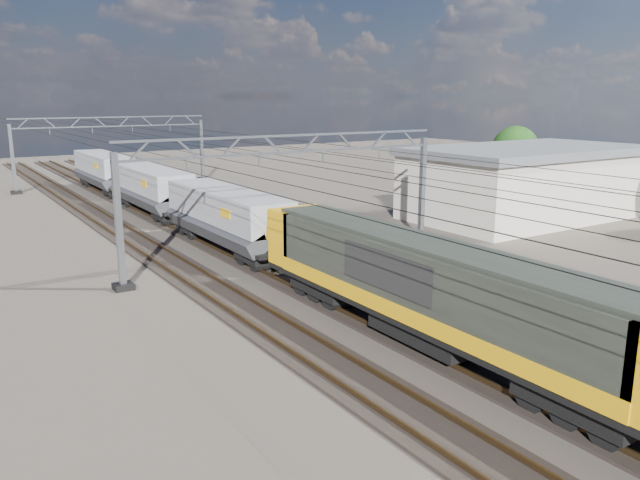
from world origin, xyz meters
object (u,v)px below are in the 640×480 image
locomotive (431,287)px  tree_far (519,151)px  catenary_gantry_far (114,148)px  industrial_shed (527,182)px  hopper_wagon_lead (227,214)px  catenary_gantry_mid (292,193)px  hopper_wagon_third (104,169)px  hopper_wagon_mid (150,186)px

locomotive → tree_far: size_ratio=3.27×
catenary_gantry_far → tree_far: (30.32, -26.21, 0.19)m
locomotive → industrial_shed: industrial_shed is taller
locomotive → hopper_wagon_lead: locomotive is taller
catenary_gantry_mid → tree_far: size_ratio=3.09×
catenary_gantry_far → hopper_wagon_lead: catenary_gantry_far is taller
catenary_gantry_far → tree_far: catenary_gantry_far is taller
catenary_gantry_mid → hopper_wagon_third: (-2.00, 32.79, -1.67)m
locomotive → hopper_wagon_mid: locomotive is taller
catenary_gantry_mid → locomotive: bearing=-98.5°
industrial_shed → tree_far: tree_far is taller
catenary_gantry_far → tree_far: 40.08m
catenary_gantry_mid → hopper_wagon_mid: bearing=96.1°
catenary_gantry_mid → hopper_wagon_lead: size_ratio=1.53×
hopper_wagon_mid → tree_far: size_ratio=2.02×
tree_far → hopper_wagon_lead: bearing=-170.5°
catenary_gantry_far → industrial_shed: size_ratio=1.07×
hopper_wagon_lead → locomotive: bearing=-90.0°
catenary_gantry_mid → locomotive: (-2.00, -13.31, -1.58)m
tree_far → locomotive: bearing=-144.4°
locomotive → hopper_wagon_mid: size_ratio=1.62×
hopper_wagon_mid → hopper_wagon_third: size_ratio=1.00×
hopper_wagon_mid → hopper_wagon_third: (0.00, 14.20, 0.00)m
hopper_wagon_third → hopper_wagon_mid: bearing=-90.0°
hopper_wagon_third → tree_far: tree_far is taller
catenary_gantry_mid → industrial_shed: size_ratio=1.07×
catenary_gantry_mid → hopper_wagon_mid: (-2.00, 18.59, -1.67)m
hopper_wagon_third → catenary_gantry_far: bearing=58.1°
hopper_wagon_third → industrial_shed: 39.04m
hopper_wagon_mid → catenary_gantry_far: bearing=83.4°
industrial_shed → hopper_wagon_third: bearing=127.9°
hopper_wagon_mid → industrial_shed: industrial_shed is taller
hopper_wagon_third → industrial_shed: (24.00, -30.79, 0.49)m
catenary_gantry_mid → hopper_wagon_lead: 5.10m
catenary_gantry_far → locomotive: (-2.00, -49.31, -1.58)m
tree_far → hopper_wagon_mid: bearing=164.8°
catenary_gantry_far → tree_far: size_ratio=3.09×
catenary_gantry_mid → locomotive: catenary_gantry_mid is taller
catenary_gantry_mid → locomotive: size_ratio=0.94×
locomotive → tree_far: 39.76m
hopper_wagon_third → catenary_gantry_mid: bearing=-86.5°
catenary_gantry_mid → tree_far: (30.32, 9.79, 0.19)m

